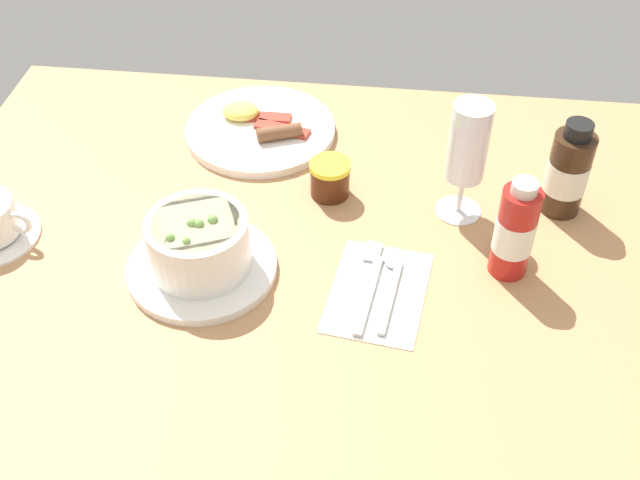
% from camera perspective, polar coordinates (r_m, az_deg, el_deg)
% --- Properties ---
extents(ground_plane, '(1.10, 0.84, 0.03)m').
position_cam_1_polar(ground_plane, '(1.09, -1.35, -1.20)').
color(ground_plane, '#B27F51').
extents(porridge_bowl, '(0.20, 0.20, 0.09)m').
position_cam_1_polar(porridge_bowl, '(1.03, -8.72, -0.55)').
color(porridge_bowl, white).
rests_on(porridge_bowl, ground_plane).
extents(cutlery_setting, '(0.14, 0.19, 0.01)m').
position_cam_1_polar(cutlery_setting, '(1.02, 4.28, -3.50)').
color(cutlery_setting, white).
rests_on(cutlery_setting, ground_plane).
extents(wine_glass, '(0.07, 0.07, 0.18)m').
position_cam_1_polar(wine_glass, '(1.08, 10.62, 6.57)').
color(wine_glass, white).
rests_on(wine_glass, ground_plane).
extents(jam_jar, '(0.06, 0.06, 0.06)m').
position_cam_1_polar(jam_jar, '(1.15, 0.73, 4.46)').
color(jam_jar, '#461F0D').
rests_on(jam_jar, ground_plane).
extents(sauce_bottle_red, '(0.05, 0.05, 0.15)m').
position_cam_1_polar(sauce_bottle_red, '(1.03, 13.89, 0.61)').
color(sauce_bottle_red, '#B21E19').
rests_on(sauce_bottle_red, ground_plane).
extents(sauce_bottle_brown, '(0.06, 0.06, 0.15)m').
position_cam_1_polar(sauce_bottle_brown, '(1.15, 17.45, 4.71)').
color(sauce_bottle_brown, '#382314').
rests_on(sauce_bottle_brown, ground_plane).
extents(breakfast_plate, '(0.24, 0.24, 0.04)m').
position_cam_1_polar(breakfast_plate, '(1.28, -4.36, 8.05)').
color(breakfast_plate, white).
rests_on(breakfast_plate, ground_plane).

